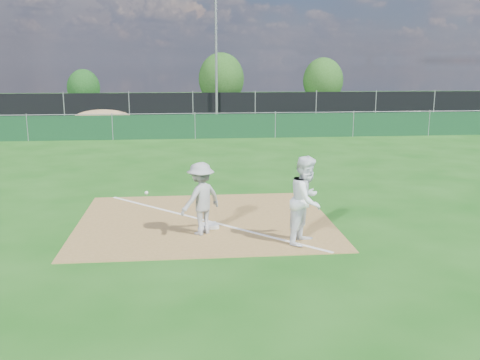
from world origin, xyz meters
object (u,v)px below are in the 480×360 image
runner (307,200)px  first_base (209,226)px  tree_mid (221,79)px  tree_right (323,81)px  play_at_first (201,198)px  car_mid (177,104)px  tree_left (84,88)px  car_left (94,104)px  car_right (265,103)px  light_pole (216,57)px

runner → first_base: bearing=92.6°
tree_mid → tree_right: size_ratio=1.10×
play_at_first → car_mid: size_ratio=0.41×
runner → tree_left: (-10.83, 34.68, 0.67)m
car_mid → tree_left: tree_left is taller
car_left → car_mid: bearing=-106.3°
car_mid → tree_mid: bearing=-41.2°
car_right → play_at_first: bearing=152.7°
light_pole → tree_right: size_ratio=1.97×
tree_left → runner: bearing=-72.7°
tree_left → tree_mid: size_ratio=0.70×
runner → car_right: (3.28, 28.61, -0.22)m
tree_right → runner: bearing=-104.7°
play_at_first → tree_right: tree_right is taller
runner → car_right: bearing=27.2°
car_mid → car_right: (6.43, 0.62, -0.01)m
tree_mid → light_pole: bearing=-95.3°
light_pole → tree_left: size_ratio=2.57×
light_pole → car_left: bearing=147.9°
tree_mid → play_at_first: bearing=-94.5°
play_at_first → tree_mid: tree_mid is taller
car_right → tree_mid: 6.59m
car_mid → tree_left: bearing=37.2°
light_pole → runner: size_ratio=4.28×
car_mid → light_pole: bearing=-162.1°
play_at_first → car_left: 28.89m
car_left → tree_mid: size_ratio=0.99×
play_at_first → car_left: (-6.94, 28.05, -0.06)m
first_base → tree_right: bearing=71.7°
light_pole → tree_mid: bearing=84.7°
play_at_first → car_right: (5.46, 27.84, -0.11)m
car_left → tree_right: size_ratio=1.09×
runner → car_left: 30.22m
light_pole → play_at_first: light_pole is taller
runner → tree_left: 36.34m
car_right → tree_mid: (-2.84, 5.73, 1.58)m
light_pole → tree_right: (9.84, 11.79, -1.91)m
runner → car_right: 28.80m
runner → car_right: runner is taller
light_pole → car_mid: size_ratio=1.84×
tree_right → car_right: bearing=-132.1°
first_base → runner: size_ratio=0.20×
runner → car_mid: 28.17m
play_at_first → tree_mid: size_ratio=0.40×
play_at_first → car_right: play_at_first is taller
tree_left → tree_mid: bearing=-1.7°
first_base → car_mid: size_ratio=0.09×
first_base → tree_mid: (2.43, 33.14, 2.23)m
runner → tree_mid: size_ratio=0.42×
play_at_first → tree_left: (-8.65, 33.91, 0.78)m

